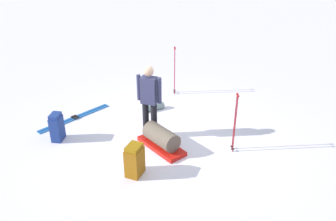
{
  "coord_description": "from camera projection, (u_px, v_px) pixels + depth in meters",
  "views": [
    {
      "loc": [
        -6.51,
        -1.91,
        4.25
      ],
      "look_at": [
        0.0,
        0.0,
        0.7
      ],
      "focal_mm": 37.49,
      "sensor_mm": 36.0,
      "label": 1
    }
  ],
  "objects": [
    {
      "name": "skier_standing",
      "position": [
        149.0,
        99.0,
        7.6
      ],
      "size": [
        0.24,
        0.57,
        1.7
      ],
      "color": "black",
      "rests_on": "ground_plane"
    },
    {
      "name": "ski_pair_near",
      "position": [
        75.0,
        118.0,
        8.79
      ],
      "size": [
        1.84,
        1.07,
        0.05
      ],
      "color": "#1E59A5",
      "rests_on": "ground_plane"
    },
    {
      "name": "gear_sled",
      "position": [
        161.0,
        139.0,
        7.51
      ],
      "size": [
        1.03,
        1.22,
        0.49
      ],
      "color": "red",
      "rests_on": "ground_plane"
    },
    {
      "name": "ski_poles_planted_near",
      "position": [
        235.0,
        120.0,
        7.19
      ],
      "size": [
        0.16,
        0.1,
        1.33
      ],
      "color": "maroon",
      "rests_on": "ground_plane"
    },
    {
      "name": "backpack_large_dark",
      "position": [
        135.0,
        160.0,
        6.66
      ],
      "size": [
        0.39,
        0.31,
        0.66
      ],
      "color": "#8A520F",
      "rests_on": "ground_plane"
    },
    {
      "name": "backpack_bright",
      "position": [
        57.0,
        127.0,
        7.76
      ],
      "size": [
        0.34,
        0.26,
        0.65
      ],
      "color": "navy",
      "rests_on": "ground_plane"
    },
    {
      "name": "ski_poles_planted_far",
      "position": [
        175.0,
        68.0,
        9.78
      ],
      "size": [
        0.19,
        0.11,
        1.37
      ],
      "color": "maroon",
      "rests_on": "ground_plane"
    },
    {
      "name": "ground_plane",
      "position": [
        168.0,
        138.0,
        7.98
      ],
      "size": [
        80.0,
        80.0,
        0.0
      ],
      "primitive_type": "plane",
      "color": "white"
    },
    {
      "name": "sleeping_mat_rolled",
      "position": [
        154.0,
        107.0,
        9.15
      ],
      "size": [
        0.51,
        0.52,
        0.18
      ],
      "primitive_type": "cylinder",
      "rotation": [
        0.0,
        1.57,
        5.47
      ],
      "color": "slate",
      "rests_on": "ground_plane"
    }
  ]
}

